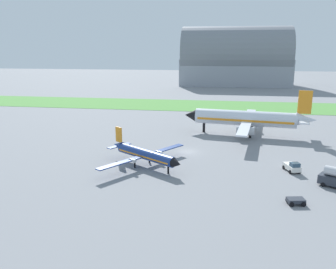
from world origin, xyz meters
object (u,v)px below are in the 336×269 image
object	(u,v)px
airplane_foreground_turboprop	(144,154)
pushback_tug_near_gate	(292,167)
airplane_midfield_jet	(247,119)
baggage_cart_by_runway	(296,201)

from	to	relation	value
airplane_foreground_turboprop	pushback_tug_near_gate	world-z (taller)	airplane_foreground_turboprop
airplane_midfield_jet	pushback_tug_near_gate	world-z (taller)	airplane_midfield_jet
airplane_foreground_turboprop	pushback_tug_near_gate	bearing A→B (deg)	36.09
airplane_foreground_turboprop	baggage_cart_by_runway	size ratio (longest dim) A/B	6.94
baggage_cart_by_runway	pushback_tug_near_gate	bearing A→B (deg)	-109.22
airplane_midfield_jet	airplane_foreground_turboprop	bearing A→B (deg)	61.20
airplane_midfield_jet	pushback_tug_near_gate	size ratio (longest dim) A/B	8.50
pushback_tug_near_gate	airplane_foreground_turboprop	bearing A→B (deg)	-104.67
pushback_tug_near_gate	airplane_midfield_jet	bearing A→B (deg)	176.66
airplane_foreground_turboprop	airplane_midfield_jet	xyz separation A→B (m)	(20.65, 27.82, 1.96)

